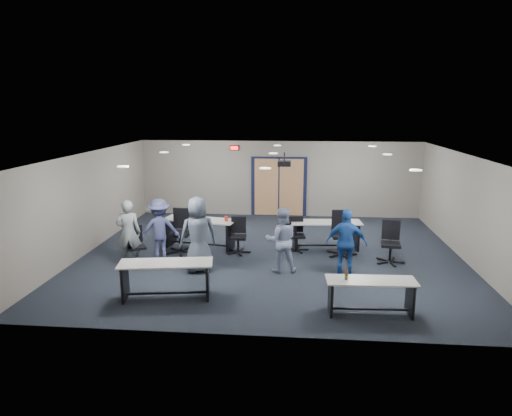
# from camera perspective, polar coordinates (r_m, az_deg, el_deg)

# --- Properties ---
(floor) EXTENTS (10.00, 10.00, 0.00)m
(floor) POSITION_cam_1_polar(r_m,az_deg,el_deg) (12.39, 1.94, -5.78)
(floor) COLOR black
(floor) RESTS_ON ground
(back_wall) EXTENTS (10.00, 0.04, 2.70)m
(back_wall) POSITION_cam_1_polar(r_m,az_deg,el_deg) (16.45, 2.89, 3.67)
(back_wall) COLOR gray
(back_wall) RESTS_ON floor
(front_wall) EXTENTS (10.00, 0.04, 2.70)m
(front_wall) POSITION_cam_1_polar(r_m,az_deg,el_deg) (7.71, 0.03, -6.80)
(front_wall) COLOR gray
(front_wall) RESTS_ON floor
(left_wall) EXTENTS (0.04, 9.00, 2.70)m
(left_wall) POSITION_cam_1_polar(r_m,az_deg,el_deg) (13.28, -20.10, 0.74)
(left_wall) COLOR gray
(left_wall) RESTS_ON floor
(right_wall) EXTENTS (0.04, 9.00, 2.70)m
(right_wall) POSITION_cam_1_polar(r_m,az_deg,el_deg) (12.77, 24.99, -0.13)
(right_wall) COLOR gray
(right_wall) RESTS_ON floor
(ceiling) EXTENTS (10.00, 9.00, 0.04)m
(ceiling) POSITION_cam_1_polar(r_m,az_deg,el_deg) (11.82, 2.03, 6.74)
(ceiling) COLOR silver
(ceiling) RESTS_ON back_wall
(double_door) EXTENTS (2.00, 0.07, 2.20)m
(double_door) POSITION_cam_1_polar(r_m,az_deg,el_deg) (16.46, 2.87, 2.62)
(double_door) COLOR black
(double_door) RESTS_ON back_wall
(exit_sign) EXTENTS (0.32, 0.07, 0.18)m
(exit_sign) POSITION_cam_1_polar(r_m,az_deg,el_deg) (16.40, -2.71, 7.52)
(exit_sign) COLOR black
(exit_sign) RESTS_ON back_wall
(ceiling_projector) EXTENTS (0.35, 0.32, 0.37)m
(ceiling_projector) POSITION_cam_1_polar(r_m,az_deg,el_deg) (12.33, 3.55, 5.59)
(ceiling_projector) COLOR black
(ceiling_projector) RESTS_ON ceiling
(ceiling_can_lights) EXTENTS (6.24, 5.74, 0.02)m
(ceiling_can_lights) POSITION_cam_1_polar(r_m,az_deg,el_deg) (12.07, 2.10, 6.72)
(ceiling_can_lights) COLOR white
(ceiling_can_lights) RESTS_ON ceiling
(table_front_left) EXTENTS (1.99, 0.93, 0.77)m
(table_front_left) POSITION_cam_1_polar(r_m,az_deg,el_deg) (9.69, -11.16, -8.06)
(table_front_left) COLOR #A9A69F
(table_front_left) RESTS_ON floor
(table_front_right) EXTENTS (1.72, 0.63, 0.94)m
(table_front_right) POSITION_cam_1_polar(r_m,az_deg,el_deg) (9.10, 14.08, -9.96)
(table_front_right) COLOR #A9A69F
(table_front_right) RESTS_ON floor
(table_back_left) EXTENTS (2.12, 1.05, 0.96)m
(table_back_left) POSITION_cam_1_polar(r_m,az_deg,el_deg) (12.89, -6.99, -2.51)
(table_back_left) COLOR #A9A69F
(table_back_left) RESTS_ON floor
(table_back_right) EXTENTS (1.98, 0.81, 0.78)m
(table_back_right) POSITION_cam_1_polar(r_m,az_deg,el_deg) (12.82, 8.73, -2.78)
(table_back_right) COLOR #A9A69F
(table_back_right) RESTS_ON floor
(chair_back_a) EXTENTS (0.79, 0.79, 1.20)m
(chair_back_a) POSITION_cam_1_polar(r_m,az_deg,el_deg) (12.47, -9.48, -2.95)
(chair_back_a) COLOR black
(chair_back_a) RESTS_ON floor
(chair_back_b) EXTENTS (0.64, 0.64, 0.97)m
(chair_back_b) POSITION_cam_1_polar(r_m,az_deg,el_deg) (12.33, -2.25, -3.50)
(chair_back_b) COLOR black
(chair_back_b) RESTS_ON floor
(chair_back_c) EXTENTS (0.66, 0.66, 0.93)m
(chair_back_c) POSITION_cam_1_polar(r_m,az_deg,el_deg) (12.56, 5.15, -3.33)
(chair_back_c) COLOR black
(chair_back_c) RESTS_ON floor
(chair_back_d) EXTENTS (0.80, 0.80, 1.20)m
(chair_back_d) POSITION_cam_1_polar(r_m,az_deg,el_deg) (12.30, 10.71, -3.21)
(chair_back_d) COLOR black
(chair_back_d) RESTS_ON floor
(chair_loose_left) EXTENTS (0.81, 0.81, 0.95)m
(chair_loose_left) POSITION_cam_1_polar(r_m,az_deg,el_deg) (11.91, -14.71, -4.58)
(chair_loose_left) COLOR black
(chair_loose_left) RESTS_ON floor
(chair_loose_right) EXTENTS (0.76, 0.76, 1.07)m
(chair_loose_right) POSITION_cam_1_polar(r_m,az_deg,el_deg) (12.03, 16.50, -4.19)
(chair_loose_right) COLOR black
(chair_loose_right) RESTS_ON floor
(person_gray) EXTENTS (0.69, 0.53, 1.67)m
(person_gray) POSITION_cam_1_polar(r_m,az_deg,el_deg) (11.77, -15.66, -3.01)
(person_gray) COLOR gray
(person_gray) RESTS_ON floor
(person_plaid) EXTENTS (1.05, 0.88, 1.83)m
(person_plaid) POSITION_cam_1_polar(r_m,az_deg,el_deg) (10.98, -7.24, -3.30)
(person_plaid) COLOR #4B5668
(person_plaid) RESTS_ON floor
(person_lightblue) EXTENTS (0.83, 0.68, 1.58)m
(person_lightblue) POSITION_cam_1_polar(r_m,az_deg,el_deg) (10.92, 3.18, -4.01)
(person_lightblue) COLOR #97A5C7
(person_lightblue) RESTS_ON floor
(person_navy) EXTENTS (0.98, 0.51, 1.61)m
(person_navy) POSITION_cam_1_polar(r_m,az_deg,el_deg) (10.82, 11.24, -4.31)
(person_navy) COLOR #1B4799
(person_navy) RESTS_ON floor
(person_back) EXTENTS (1.16, 0.89, 1.59)m
(person_back) POSITION_cam_1_polar(r_m,az_deg,el_deg) (12.06, -11.96, -2.61)
(person_back) COLOR #414575
(person_back) RESTS_ON floor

